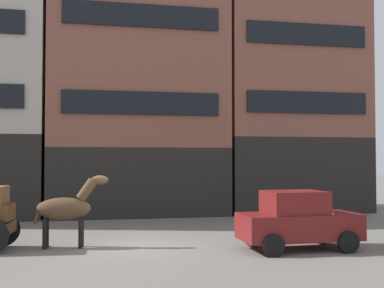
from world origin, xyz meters
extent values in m
plane|color=slate|center=(0.00, 0.00, 0.00)|extent=(120.00, 120.00, 0.00)
cube|color=black|center=(0.90, 9.69, 1.69)|extent=(8.87, 5.30, 3.39)
cube|color=brown|center=(0.90, 9.69, 7.59)|extent=(8.87, 5.30, 8.40)
cube|color=black|center=(0.90, 6.98, 5.49)|extent=(7.45, 0.12, 1.10)
cube|color=black|center=(0.90, 6.98, 9.69)|extent=(7.45, 0.12, 1.10)
cube|color=black|center=(9.31, 9.69, 1.98)|extent=(7.65, 5.30, 3.96)
cube|color=brown|center=(9.31, 9.69, 10.96)|extent=(7.65, 5.30, 14.01)
cube|color=black|center=(9.31, 6.98, 5.71)|extent=(6.42, 0.12, 1.10)
cube|color=black|center=(9.31, 6.98, 9.21)|extent=(6.42, 0.12, 1.10)
cube|color=brown|center=(-3.91, 0.16, 1.18)|extent=(0.46, 1.06, 0.50)
cylinder|color=black|center=(-4.12, 0.89, 0.55)|extent=(1.10, 0.15, 1.10)
ellipsoid|color=#513823|center=(-2.16, 0.23, 1.25)|extent=(1.73, 0.70, 0.70)
cylinder|color=#513823|center=(-1.44, 0.19, 1.85)|extent=(0.68, 0.36, 0.76)
ellipsoid|color=#513823|center=(-1.04, 0.16, 2.15)|extent=(0.57, 0.27, 0.30)
cylinder|color=#513823|center=(-2.96, 0.28, 1.10)|extent=(0.27, 0.12, 0.65)
cylinder|color=black|center=(-1.60, 0.38, 0.47)|extent=(0.14, 0.14, 0.95)
cylinder|color=black|center=(-1.62, 0.02, 0.47)|extent=(0.14, 0.14, 0.95)
cylinder|color=black|center=(-2.70, 0.45, 0.47)|extent=(0.14, 0.14, 0.95)
cylinder|color=black|center=(-2.72, 0.09, 0.47)|extent=(0.14, 0.14, 0.95)
cube|color=maroon|center=(5.08, -1.48, 0.73)|extent=(3.75, 1.73, 0.80)
cube|color=maroon|center=(4.93, -1.49, 1.48)|extent=(1.85, 1.50, 0.70)
cube|color=silver|center=(5.78, -1.46, 1.35)|extent=(0.38, 1.32, 0.56)
cylinder|color=black|center=(6.25, -0.60, 0.33)|extent=(0.67, 0.20, 0.66)
cylinder|color=black|center=(6.31, -2.28, 0.33)|extent=(0.67, 0.20, 0.66)
cylinder|color=black|center=(3.86, -0.68, 0.33)|extent=(0.67, 0.20, 0.66)
cylinder|color=black|center=(3.91, -2.36, 0.33)|extent=(0.67, 0.20, 0.66)
camera|label=1|loc=(-1.00, -15.38, 2.82)|focal=44.18mm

